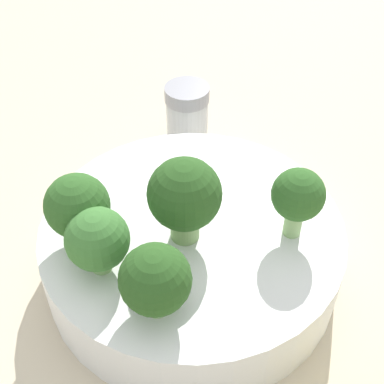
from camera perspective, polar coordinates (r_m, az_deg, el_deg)
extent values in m
plane|color=beige|center=(0.42, 0.00, -8.20)|extent=(3.00, 3.00, 0.00)
cylinder|color=white|center=(0.40, 0.00, -5.98)|extent=(0.22, 0.22, 0.05)
cylinder|color=#84AD66|center=(0.37, -11.69, -3.72)|extent=(0.02, 0.02, 0.03)
sphere|color=#2D5B23|center=(0.35, -12.15, -1.44)|extent=(0.04, 0.04, 0.04)
cylinder|color=#7A9E5B|center=(0.36, -0.77, -3.00)|extent=(0.03, 0.03, 0.03)
sphere|color=#28511E|center=(0.34, -0.81, -0.22)|extent=(0.05, 0.05, 0.05)
cylinder|color=#8EB770|center=(0.33, -3.79, -11.29)|extent=(0.02, 0.02, 0.02)
sphere|color=#28511E|center=(0.31, -3.95, -9.29)|extent=(0.04, 0.04, 0.04)
cylinder|color=#8EB770|center=(0.37, 10.83, -2.67)|extent=(0.01, 0.01, 0.03)
sphere|color=#2D5B23|center=(0.35, 11.27, -0.27)|extent=(0.04, 0.04, 0.04)
cylinder|color=#84AD66|center=(0.35, -9.74, -6.86)|extent=(0.02, 0.02, 0.02)
sphere|color=#3D7533|center=(0.34, -10.08, -4.97)|extent=(0.04, 0.04, 0.04)
cylinder|color=#B2B7BC|center=(0.52, 0.01, 7.57)|extent=(0.04, 0.04, 0.05)
cylinder|color=gray|center=(0.50, 0.01, 10.43)|extent=(0.04, 0.04, 0.01)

